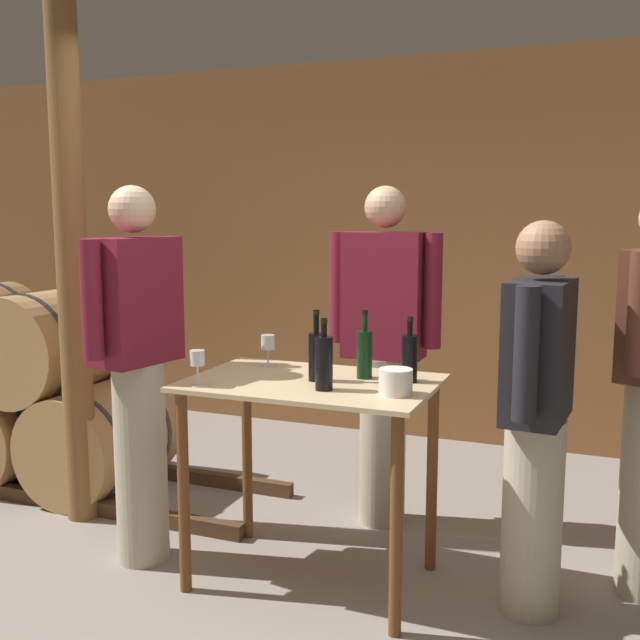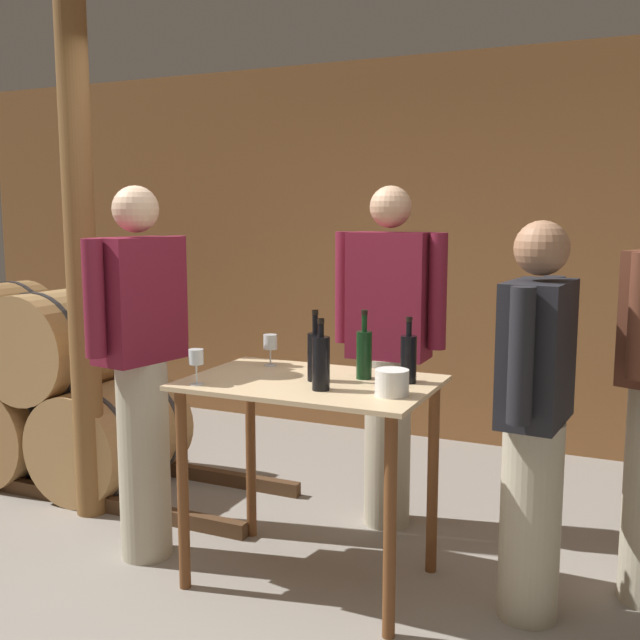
{
  "view_description": "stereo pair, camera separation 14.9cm",
  "coord_description": "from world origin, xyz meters",
  "views": [
    {
      "loc": [
        1.21,
        -2.49,
        1.62
      ],
      "look_at": [
        0.01,
        0.52,
        1.16
      ],
      "focal_mm": 42.0,
      "sensor_mm": 36.0,
      "label": 1
    },
    {
      "loc": [
        1.35,
        -2.43,
        1.62
      ],
      "look_at": [
        0.01,
        0.52,
        1.16
      ],
      "focal_mm": 42.0,
      "sensor_mm": 36.0,
      "label": 2
    }
  ],
  "objects": [
    {
      "name": "person_visitor_near_door",
      "position": [
        -0.8,
        0.32,
        0.92
      ],
      "size": [
        0.29,
        0.58,
        1.74
      ],
      "color": "#B7AD93",
      "rests_on": "ground_plane"
    },
    {
      "name": "barrel_rack",
      "position": [
        -2.2,
        0.97,
        0.52
      ],
      "size": [
        3.48,
        0.77,
        1.19
      ],
      "color": "#4C331E",
      "rests_on": "ground_plane"
    },
    {
      "name": "wine_glass_near_left",
      "position": [
        -0.39,
        0.15,
        1.02
      ],
      "size": [
        0.06,
        0.06,
        0.15
      ],
      "color": "silver",
      "rests_on": "tasting_table"
    },
    {
      "name": "wine_glass_near_center",
      "position": [
        -0.29,
        0.63,
        1.02
      ],
      "size": [
        0.06,
        0.06,
        0.15
      ],
      "color": "silver",
      "rests_on": "tasting_table"
    },
    {
      "name": "back_wall",
      "position": [
        0.0,
        2.73,
        1.35
      ],
      "size": [
        8.4,
        0.05,
        2.7
      ],
      "color": "brown",
      "rests_on": "ground_plane"
    },
    {
      "name": "person_visitor_bearded",
      "position": [
        0.12,
        1.14,
        0.93
      ],
      "size": [
        0.59,
        0.24,
        1.76
      ],
      "color": "#B7AD93",
      "rests_on": "ground_plane"
    },
    {
      "name": "person_host",
      "position": [
        0.94,
        0.51,
        0.84
      ],
      "size": [
        0.25,
        0.59,
        1.59
      ],
      "color": "#B7AD93",
      "rests_on": "ground_plane"
    },
    {
      "name": "wooden_post",
      "position": [
        -1.4,
        0.61,
        1.35
      ],
      "size": [
        0.16,
        0.16,
        2.7
      ],
      "color": "brown",
      "rests_on": "ground_plane"
    },
    {
      "name": "wine_bottle_center",
      "position": [
        0.21,
        0.55,
        1.02
      ],
      "size": [
        0.07,
        0.07,
        0.3
      ],
      "color": "black",
      "rests_on": "tasting_table"
    },
    {
      "name": "wine_bottle_right",
      "position": [
        0.41,
        0.55,
        1.02
      ],
      "size": [
        0.07,
        0.07,
        0.28
      ],
      "color": "black",
      "rests_on": "tasting_table"
    },
    {
      "name": "ground_plane",
      "position": [
        0.0,
        0.0,
        0.0
      ],
      "size": [
        14.0,
        14.0,
        0.0
      ],
      "primitive_type": "plane",
      "color": "gray"
    },
    {
      "name": "tasting_table",
      "position": [
        0.01,
        0.42,
        0.73
      ],
      "size": [
        1.06,
        0.71,
        0.91
      ],
      "color": "#D1B284",
      "rests_on": "ground_plane"
    },
    {
      "name": "ice_bucket",
      "position": [
        0.42,
        0.31,
        0.96
      ],
      "size": [
        0.13,
        0.13,
        0.1
      ],
      "color": "white",
      "rests_on": "tasting_table"
    },
    {
      "name": "wine_bottle_far_left",
      "position": [
        0.03,
        0.43,
        1.02
      ],
      "size": [
        0.07,
        0.07,
        0.31
      ],
      "color": "black",
      "rests_on": "tasting_table"
    },
    {
      "name": "wine_bottle_left",
      "position": [
        0.12,
        0.28,
        1.02
      ],
      "size": [
        0.07,
        0.07,
        0.29
      ],
      "color": "black",
      "rests_on": "tasting_table"
    }
  ]
}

